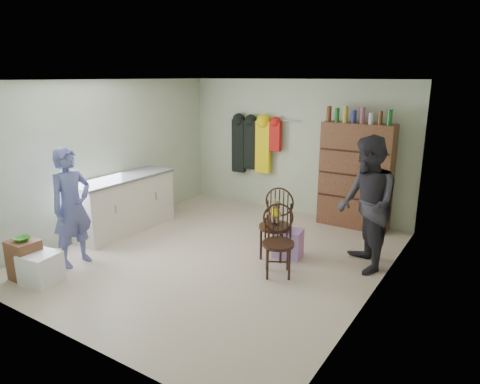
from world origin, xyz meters
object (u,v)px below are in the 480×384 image
Objects in this scene: counter at (124,203)px; chair_front at (276,219)px; chair_far at (278,237)px; dresser at (356,175)px.

chair_front reaches higher than counter.
chair_front is (2.68, 0.42, 0.10)m from counter.
dresser is at bearing 54.16° from chair_far.
chair_front is at bearing 8.85° from counter.
counter is at bearing -179.17° from chair_front.
counter is 1.97× the size of chair_far.
chair_far reaches higher than counter.
chair_front is 1.07× the size of chair_far.
chair_front is 0.49× the size of dresser.
dresser is (0.23, 2.37, 0.41)m from chair_far.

